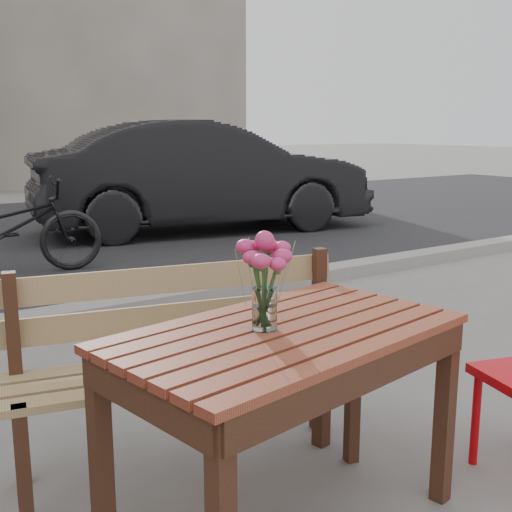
{
  "coord_description": "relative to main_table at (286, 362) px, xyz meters",
  "views": [
    {
      "loc": [
        -1.32,
        -1.45,
        1.4
      ],
      "look_at": [
        -0.15,
        0.28,
        0.98
      ],
      "focal_mm": 45.0,
      "sensor_mm": 36.0,
      "label": 1
    }
  ],
  "objects": [
    {
      "name": "main_vase",
      "position": [
        -0.07,
        0.03,
        0.33
      ],
      "size": [
        0.18,
        0.18,
        0.33
      ],
      "color": "white",
      "rests_on": "main_table"
    },
    {
      "name": "main_table",
      "position": [
        0.0,
        0.0,
        0.0
      ],
      "size": [
        1.29,
        0.88,
        0.74
      ],
      "rotation": [
        0.0,
        0.0,
        0.17
      ],
      "color": "maroon",
      "rests_on": "ground"
    },
    {
      "name": "main_bench",
      "position": [
        -0.08,
        0.59,
        -0.08
      ],
      "size": [
        1.48,
        0.72,
        0.89
      ],
      "rotation": [
        0.0,
        0.0,
        -0.22
      ],
      "color": "#9C7C51",
      "rests_on": "ground"
    },
    {
      "name": "bicycle",
      "position": [
        0.17,
        4.63,
        -0.15
      ],
      "size": [
        1.84,
        0.85,
        0.93
      ],
      "primitive_type": "imported",
      "rotation": [
        0.0,
        0.0,
        1.43
      ],
      "color": "black",
      "rests_on": "ground"
    },
    {
      "name": "parked_car",
      "position": [
        3.07,
        6.0,
        0.13
      ],
      "size": [
        4.72,
        2.4,
        1.48
      ],
      "primitive_type": "imported",
      "rotation": [
        0.0,
        0.0,
        1.38
      ],
      "color": "black",
      "rests_on": "ground"
    }
  ]
}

